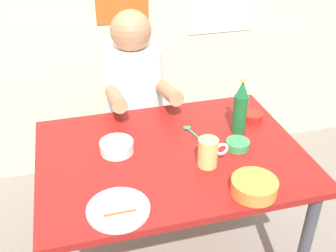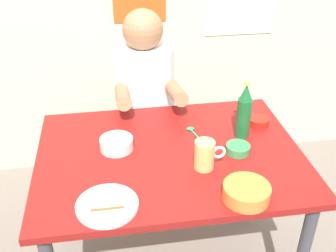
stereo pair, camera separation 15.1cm
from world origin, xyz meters
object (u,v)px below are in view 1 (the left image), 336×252
at_px(dining_table, 171,170).
at_px(stool, 137,148).
at_px(sandwich, 118,204).
at_px(rice_bowl_white, 117,146).
at_px(beer_bottle, 240,108).
at_px(plate_orange, 118,209).
at_px(beer_mug, 209,152).
at_px(person_seated, 134,85).

xyz_separation_m(dining_table, stool, (-0.04, 0.63, -0.30)).
distance_m(sandwich, rice_bowl_white, 0.36).
bearing_deg(sandwich, dining_table, 47.24).
xyz_separation_m(sandwich, beer_bottle, (0.60, 0.37, 0.09)).
xyz_separation_m(dining_table, rice_bowl_white, (-0.22, 0.06, 0.12)).
bearing_deg(plate_orange, beer_mug, 23.66).
xyz_separation_m(beer_mug, beer_bottle, (0.22, 0.20, 0.06)).
distance_m(dining_table, beer_mug, 0.23).
relative_size(dining_table, beer_bottle, 4.20).
bearing_deg(beer_mug, dining_table, 135.04).
height_order(stool, beer_mug, beer_mug).
xyz_separation_m(plate_orange, sandwich, (0.00, 0.00, 0.02)).
height_order(beer_mug, beer_bottle, beer_bottle).
bearing_deg(rice_bowl_white, plate_orange, -98.07).
height_order(sandwich, rice_bowl_white, same).
xyz_separation_m(plate_orange, beer_bottle, (0.60, 0.37, 0.11)).
bearing_deg(sandwich, person_seated, 75.91).
xyz_separation_m(stool, plate_orange, (-0.23, -0.92, 0.40)).
bearing_deg(beer_bottle, beer_mug, -137.08).
relative_size(plate_orange, beer_mug, 1.75).
bearing_deg(beer_mug, person_seated, 102.16).
bearing_deg(person_seated, beer_mug, -77.84).
bearing_deg(plate_orange, rice_bowl_white, 81.93).
distance_m(plate_orange, rice_bowl_white, 0.36).
xyz_separation_m(plate_orange, rice_bowl_white, (0.05, 0.35, 0.02)).
height_order(plate_orange, beer_bottle, beer_bottle).
height_order(dining_table, stool, dining_table).
bearing_deg(rice_bowl_white, beer_bottle, 2.01).
relative_size(person_seated, beer_bottle, 2.75).
height_order(person_seated, beer_mug, person_seated).
bearing_deg(dining_table, beer_bottle, 13.76).
relative_size(beer_bottle, rice_bowl_white, 1.87).
distance_m(stool, person_seated, 0.42).
distance_m(stool, beer_bottle, 0.84).
bearing_deg(dining_table, plate_orange, -132.76).
xyz_separation_m(stool, beer_bottle, (0.38, -0.55, 0.51)).
height_order(dining_table, beer_bottle, beer_bottle).
height_order(person_seated, rice_bowl_white, person_seated).
bearing_deg(stool, plate_orange, -103.92).
height_order(dining_table, rice_bowl_white, rice_bowl_white).
xyz_separation_m(dining_table, person_seated, (-0.04, 0.62, 0.12)).
xyz_separation_m(dining_table, beer_bottle, (0.34, 0.08, 0.21)).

